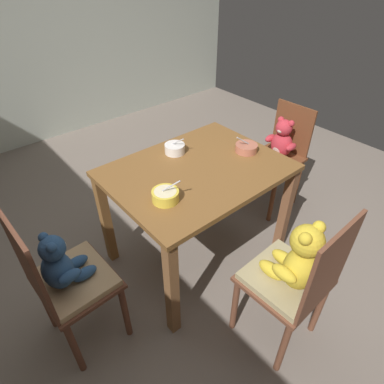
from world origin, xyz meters
TOP-DOWN VIEW (x-y plane):
  - ground_plane at (0.00, 0.00)m, footprint 5.20×5.20m
  - wall_rear at (0.00, 2.56)m, footprint 5.20×0.08m
  - dining_table at (0.00, 0.00)m, footprint 1.07×0.82m
  - teddy_chair_near_front at (-0.05, -0.80)m, footprint 0.41×0.40m
  - teddy_chair_near_right at (0.93, 0.05)m, footprint 0.42×0.39m
  - teddy_chair_near_left at (-0.92, -0.06)m, footprint 0.38×0.42m
  - porridge_bowl_white_far_center at (0.01, 0.24)m, footprint 0.13×0.14m
  - porridge_bowl_yellow_near_left at (-0.33, -0.13)m, footprint 0.15×0.15m
  - porridge_bowl_terracotta_near_right at (0.38, -0.05)m, footprint 0.15×0.15m

SIDE VIEW (x-z plane):
  - ground_plane at x=0.00m, z-range -0.04..0.00m
  - teddy_chair_near_right at x=0.93m, z-range 0.10..0.96m
  - teddy_chair_near_left at x=-0.92m, z-range 0.06..1.02m
  - teddy_chair_near_front at x=-0.05m, z-range 0.10..1.05m
  - dining_table at x=0.00m, z-range 0.26..1.02m
  - porridge_bowl_terracotta_near_right at x=0.38m, z-range 0.72..0.84m
  - porridge_bowl_yellow_near_left at x=-0.33m, z-range 0.72..0.85m
  - porridge_bowl_white_far_center at x=0.01m, z-range 0.72..0.85m
  - wall_rear at x=0.00m, z-range 0.00..2.62m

